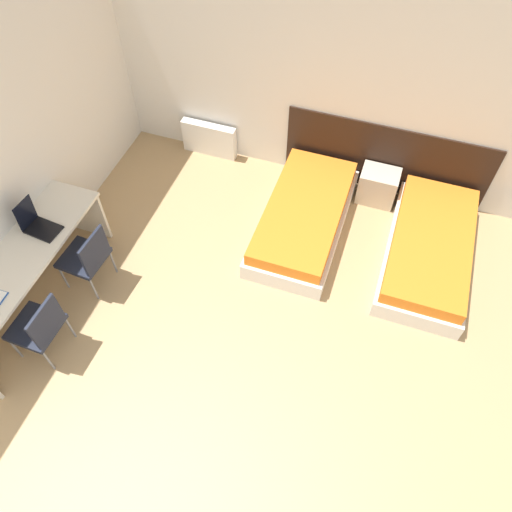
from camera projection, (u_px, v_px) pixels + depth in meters
name	position (u px, v px, depth m)	size (l,w,h in m)	color
ground_plane	(163.00, 509.00, 4.30)	(20.00, 20.00, 0.00)	tan
wall_back	(313.00, 82.00, 5.76)	(5.95, 0.05, 2.70)	silver
wall_left	(12.00, 159.00, 4.97)	(0.05, 5.46, 2.70)	silver
headboard_panel	(385.00, 160.00, 6.23)	(2.55, 0.03, 0.98)	black
bed_near_window	(304.00, 218.00, 6.04)	(0.94, 1.93, 0.40)	silver
bed_near_door	(429.00, 250.00, 5.75)	(0.94, 1.93, 0.40)	silver
nightstand	(378.00, 186.00, 6.32)	(0.47, 0.35, 0.46)	beige
radiator	(209.00, 139.00, 6.85)	(0.76, 0.12, 0.48)	silver
desk	(23.00, 270.00, 5.07)	(0.60, 2.20, 0.77)	beige
chair_near_laptop	(87.00, 256.00, 5.34)	(0.48, 0.48, 0.84)	black
chair_near_notebook	(39.00, 326.00, 4.84)	(0.46, 0.46, 0.84)	black
laptop	(37.00, 224.00, 5.14)	(0.37, 0.28, 0.36)	black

